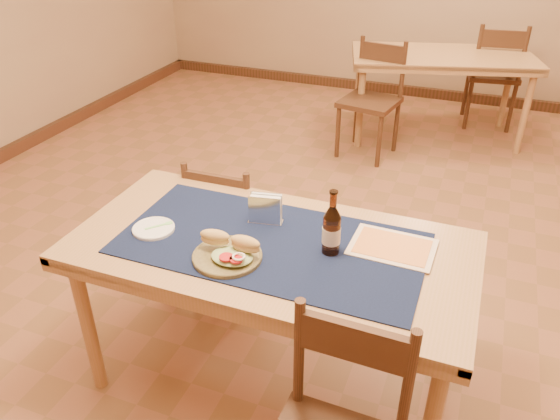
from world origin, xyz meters
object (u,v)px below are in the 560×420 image
(sandwich_plate, at_px, (229,253))
(napkin_holder, at_px, (265,210))
(back_table, at_px, (442,63))
(chair_main_far, at_px, (230,225))
(beer_bottle, at_px, (332,230))
(main_table, at_px, (271,260))

(sandwich_plate, height_order, napkin_holder, napkin_holder)
(back_table, height_order, chair_main_far, chair_main_far)
(back_table, height_order, beer_bottle, beer_bottle)
(chair_main_far, bearing_deg, back_table, 74.51)
(chair_main_far, xyz_separation_m, napkin_holder, (0.37, -0.38, 0.39))
(main_table, distance_m, back_table, 3.21)
(back_table, xyz_separation_m, napkin_holder, (-0.37, -3.06, 0.15))
(main_table, relative_size, napkin_holder, 10.58)
(sandwich_plate, xyz_separation_m, napkin_holder, (0.03, 0.29, 0.03))
(beer_bottle, bearing_deg, sandwich_plate, -151.94)
(main_table, distance_m, sandwich_plate, 0.22)
(sandwich_plate, bearing_deg, chair_main_far, 116.64)
(sandwich_plate, xyz_separation_m, beer_bottle, (0.34, 0.18, 0.07))
(sandwich_plate, height_order, beer_bottle, beer_bottle)
(sandwich_plate, relative_size, napkin_holder, 1.77)
(back_table, bearing_deg, sandwich_plate, -96.80)
(sandwich_plate, relative_size, beer_bottle, 1.00)
(chair_main_far, distance_m, beer_bottle, 0.95)
(napkin_holder, bearing_deg, main_table, -59.92)
(back_table, relative_size, beer_bottle, 6.26)
(main_table, xyz_separation_m, sandwich_plate, (-0.11, -0.16, 0.12))
(chair_main_far, bearing_deg, sandwich_plate, -63.36)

